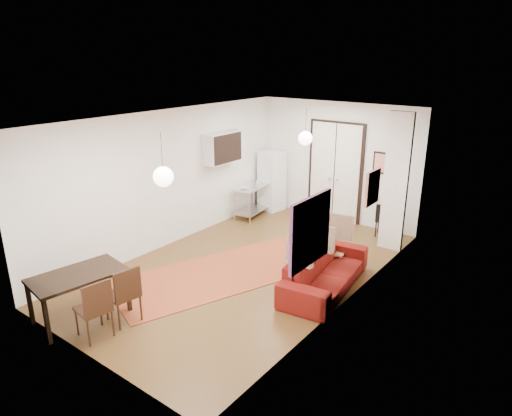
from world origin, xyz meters
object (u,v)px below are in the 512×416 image
Objects in this scene: fridge at (272,181)px; dining_chair_far at (98,300)px; dining_table at (78,279)px; black_side_chair at (386,216)px; kitchen_counter at (252,198)px; dining_chair_near at (127,287)px; sofa at (325,271)px; coffee_table at (325,251)px.

fridge is 1.66× the size of dining_chair_far.
black_side_chair is (2.46, 6.20, -0.22)m from dining_table.
kitchen_counter is 0.74× the size of dining_table.
dining_chair_near is at bearing -69.44° from fridge.
black_side_chair reaches higher than dining_table.
fridge is (-3.25, 2.97, 0.45)m from sofa.
sofa is at bearing -60.81° from coffee_table.
sofa is 1.45× the size of fridge.
dining_table is (-2.58, -3.17, 0.34)m from sofa.
kitchen_counter reaches higher than black_side_chair.
sofa is 2.41× the size of dining_chair_far.
dining_chair_near is 0.52m from dining_chair_far.
kitchen_counter is at bearing -88.69° from fridge.
dining_chair_near reaches higher than coffee_table.
coffee_table is 1.08× the size of black_side_chair.
kitchen_counter is at bearing 48.48° from sofa.
dining_chair_near is 1.20× the size of black_side_chair.
dining_table is 0.62m from dining_chair_far.
black_side_chair is (3.22, 0.82, -0.04)m from kitchen_counter.
dining_table reaches higher than coffee_table.
fridge reaches higher than dining_chair_near.
coffee_table is at bearing 69.79° from black_side_chair.
fridge reaches higher than dining_table.
kitchen_counter is at bearing -156.98° from dining_chair_far.
dining_chair_far is at bearing -83.47° from kitchen_counter.
kitchen_counter is at bearing 154.19° from coffee_table.
dining_chair_far is at bearing 9.05° from dining_chair_near.
kitchen_counter is (-3.34, 2.21, 0.16)m from sofa.
sofa is 2.07× the size of kitchen_counter.
fridge is 3.15m from black_side_chair.
fridge reaches higher than sofa.
coffee_table is at bearing 168.44° from dining_chair_far.
dining_table is 1.57× the size of dining_chair_far.
sofa is 3.04m from black_side_chair.
dining_table is 1.88× the size of black_side_chair.
sofa is at bearing 152.98° from dining_chair_near.
fridge reaches higher than kitchen_counter.
kitchen_counter is 0.70× the size of fridge.
black_side_chair is at bearing 172.54° from dining_chair_far.
dining_chair_near reaches higher than black_side_chair.
black_side_chair is at bearing 9.31° from fridge.
kitchen_counter is 5.62m from dining_chair_far.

